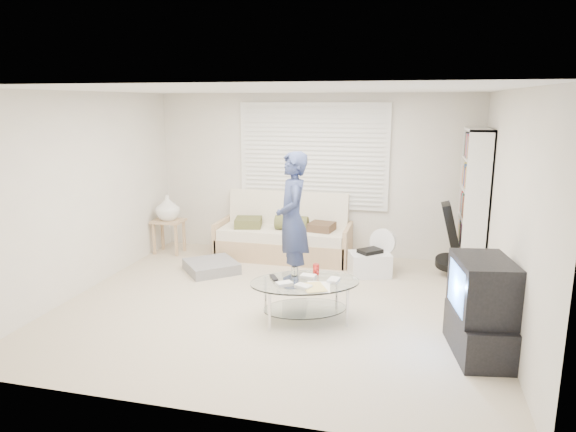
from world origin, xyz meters
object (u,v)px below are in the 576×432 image
(tv_unit, at_px, (480,309))
(bookshelf, at_px, (473,204))
(coffee_table, at_px, (305,289))
(futon_sofa, at_px, (284,237))

(tv_unit, bearing_deg, bookshelf, 87.01)
(tv_unit, height_order, coffee_table, tv_unit)
(futon_sofa, bearing_deg, coffee_table, -70.09)
(futon_sofa, height_order, bookshelf, bookshelf)
(futon_sofa, bearing_deg, tv_unit, -45.19)
(futon_sofa, relative_size, tv_unit, 2.15)
(futon_sofa, height_order, tv_unit, futon_sofa)
(futon_sofa, relative_size, coffee_table, 1.45)
(futon_sofa, bearing_deg, bookshelf, -4.20)
(futon_sofa, distance_m, coffee_table, 2.36)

